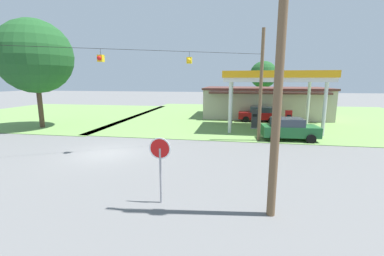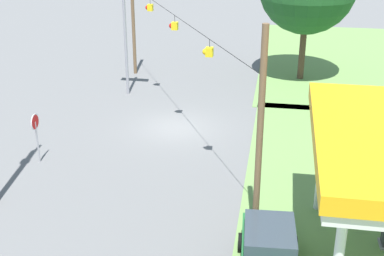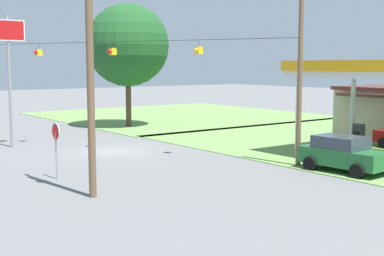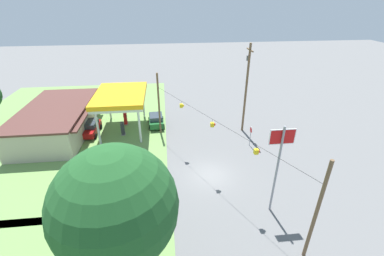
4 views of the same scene
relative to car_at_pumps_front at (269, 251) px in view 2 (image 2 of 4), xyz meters
The scene contains 5 objects.
ground_plane 13.19m from the car_at_pumps_front, 154.85° to the right, with size 160.00×160.00×0.00m, color slate.
car_at_pumps_front is the anchor object (origin of this frame).
stop_sign_roadside 13.18m from the car_at_pumps_front, 120.42° to the right, with size 0.80×0.08×2.50m.
stop_sign_overhead 20.22m from the car_at_pumps_front, 149.90° to the right, with size 0.22×1.99×7.99m.
signal_span_gantry 13.61m from the car_at_pumps_front, 154.81° to the right, with size 19.51×10.24×8.10m.
Camera 2 is at (27.05, 5.56, 11.76)m, focal length 50.00 mm.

